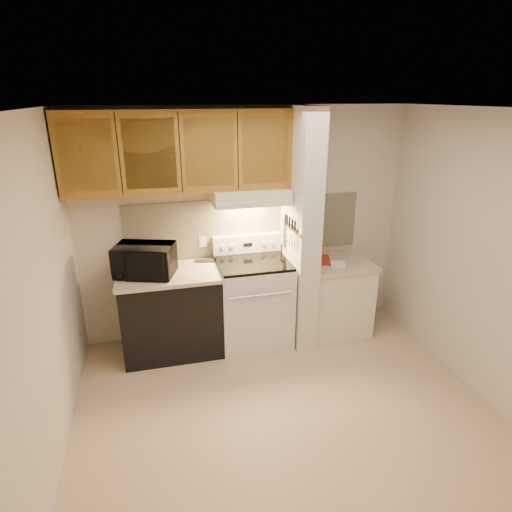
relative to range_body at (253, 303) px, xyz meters
name	(u,v)px	position (x,y,z in m)	size (l,w,h in m)	color
floor	(284,407)	(0.00, -1.16, -0.46)	(3.60, 3.60, 0.00)	tan
ceiling	(293,109)	(0.00, -1.16, 2.04)	(3.60, 3.60, 0.00)	white
wall_back	(246,225)	(0.00, 0.34, 0.79)	(3.60, 0.02, 2.50)	beige
wall_left	(39,303)	(-1.80, -1.16, 0.79)	(0.02, 3.00, 2.50)	beige
wall_right	(483,258)	(1.80, -1.16, 0.79)	(0.02, 3.00, 2.50)	beige
backsplash	(246,226)	(0.00, 0.33, 0.78)	(2.60, 0.02, 0.63)	beige
range_body	(253,303)	(0.00, 0.00, 0.00)	(0.76, 0.65, 0.92)	silver
oven_window	(261,313)	(0.00, -0.32, 0.04)	(0.50, 0.01, 0.30)	black
oven_handle	(262,295)	(0.00, -0.35, 0.26)	(0.02, 0.02, 0.65)	silver
cooktop	(253,262)	(0.00, 0.00, 0.48)	(0.74, 0.64, 0.03)	black
range_backguard	(247,244)	(0.00, 0.28, 0.59)	(0.76, 0.08, 0.20)	silver
range_display	(248,245)	(0.00, 0.24, 0.59)	(0.10, 0.01, 0.04)	black
range_knob_left_outer	(223,247)	(-0.28, 0.24, 0.59)	(0.05, 0.05, 0.02)	silver
range_knob_left_inner	(232,246)	(-0.18, 0.24, 0.59)	(0.05, 0.05, 0.02)	silver
range_knob_right_inner	(264,244)	(0.18, 0.24, 0.59)	(0.05, 0.05, 0.02)	silver
range_knob_right_outer	(272,243)	(0.28, 0.24, 0.59)	(0.05, 0.05, 0.02)	silver
dishwasher_front	(172,314)	(-0.88, 0.01, -0.03)	(1.00, 0.63, 0.87)	black
left_countertop	(169,274)	(-0.88, 0.01, 0.43)	(1.04, 0.67, 0.04)	beige
spoon_rest	(205,261)	(-0.48, 0.21, 0.46)	(0.22, 0.07, 0.01)	black
teal_jar	(133,263)	(-1.23, 0.23, 0.50)	(0.08, 0.08, 0.09)	#296266
outlet	(203,242)	(-0.48, 0.32, 0.64)	(0.08, 0.01, 0.12)	silver
microwave	(145,260)	(-1.10, -0.01, 0.61)	(0.56, 0.38, 0.31)	black
partition_pillar	(300,231)	(0.51, -0.01, 0.79)	(0.22, 0.70, 2.50)	beige
pillar_trim	(290,227)	(0.39, -0.01, 0.84)	(0.01, 0.70, 0.04)	olive
knife_strip	(291,226)	(0.39, -0.06, 0.86)	(0.02, 0.42, 0.04)	black
knife_blade_a	(295,241)	(0.38, -0.22, 0.76)	(0.01, 0.04, 0.16)	silver
knife_handle_a	(295,226)	(0.38, -0.22, 0.91)	(0.02, 0.02, 0.10)	black
knife_blade_b	(292,239)	(0.38, -0.15, 0.75)	(0.01, 0.04, 0.18)	silver
knife_handle_b	(292,224)	(0.38, -0.14, 0.91)	(0.02, 0.02, 0.10)	black
knife_blade_c	(290,238)	(0.38, -0.07, 0.74)	(0.01, 0.04, 0.20)	silver
knife_handle_c	(290,221)	(0.38, -0.05, 0.91)	(0.02, 0.02, 0.10)	black
knife_blade_d	(287,233)	(0.38, 0.02, 0.76)	(0.01, 0.04, 0.16)	silver
knife_handle_d	(287,219)	(0.38, 0.03, 0.91)	(0.02, 0.02, 0.10)	black
knife_blade_e	(285,232)	(0.38, 0.10, 0.75)	(0.01, 0.04, 0.18)	silver
knife_handle_e	(285,218)	(0.38, 0.09, 0.91)	(0.02, 0.02, 0.10)	black
oven_mitt	(283,232)	(0.38, 0.17, 0.73)	(0.03, 0.11, 0.27)	slate
right_cab_base	(335,298)	(0.97, -0.01, -0.06)	(0.70, 0.60, 0.81)	silver
right_countertop	(338,264)	(0.97, -0.01, 0.37)	(0.74, 0.64, 0.04)	beige
red_folder	(319,260)	(0.79, 0.09, 0.40)	(0.24, 0.32, 0.01)	#AA2B1A
white_box	(338,264)	(0.92, -0.11, 0.41)	(0.15, 0.10, 0.04)	white
range_hood	(250,195)	(0.00, 0.12, 1.17)	(0.78, 0.44, 0.15)	silver
hood_lip	(255,205)	(0.00, -0.08, 1.12)	(0.78, 0.04, 0.06)	silver
upper_cabinets	(179,151)	(-0.69, 0.17, 1.62)	(2.18, 0.33, 0.77)	olive
cab_door_a	(87,156)	(-1.51, 0.01, 1.62)	(0.46, 0.01, 0.63)	olive
cab_gap_a	(119,155)	(-1.23, 0.01, 1.62)	(0.01, 0.01, 0.73)	black
cab_door_b	(150,154)	(-0.96, 0.01, 1.62)	(0.46, 0.01, 0.63)	olive
cab_gap_b	(180,153)	(-0.69, 0.01, 1.62)	(0.01, 0.01, 0.73)	black
cab_door_c	(209,152)	(-0.42, 0.01, 1.62)	(0.46, 0.01, 0.63)	olive
cab_gap_c	(238,151)	(-0.14, 0.01, 1.62)	(0.01, 0.01, 0.73)	black
cab_door_d	(265,151)	(0.13, 0.01, 1.62)	(0.46, 0.01, 0.63)	olive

